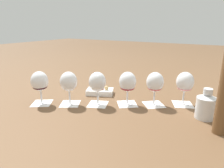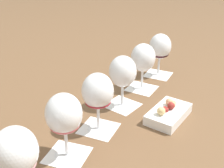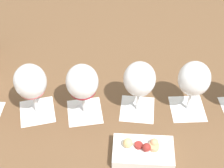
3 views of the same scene
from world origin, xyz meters
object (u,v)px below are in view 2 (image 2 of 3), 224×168
(wine_glass_4, at_px, (143,60))
(wine_glass_3, at_px, (123,74))
(wine_glass_0, at_px, (16,154))
(snack_dish, at_px, (168,113))
(wine_glass_2, at_px, (98,93))
(wine_glass_1, at_px, (64,116))
(wine_glass_5, at_px, (160,48))

(wine_glass_4, bearing_deg, wine_glass_3, -151.47)
(wine_glass_0, distance_m, snack_dish, 0.52)
(wine_glass_2, distance_m, wine_glass_3, 0.17)
(wine_glass_1, distance_m, wine_glass_3, 0.32)
(snack_dish, bearing_deg, wine_glass_3, 120.15)
(wine_glass_0, height_order, wine_glass_5, same)
(wine_glass_3, distance_m, wine_glass_5, 0.32)
(wine_glass_3, height_order, wine_glass_4, same)
(wine_glass_3, distance_m, snack_dish, 0.20)
(wine_glass_2, xyz_separation_m, wine_glass_3, (0.14, 0.09, -0.00))
(wine_glass_3, xyz_separation_m, wine_glass_4, (0.14, 0.08, 0.00))
(wine_glass_2, height_order, wine_glass_4, same)
(wine_glass_1, relative_size, snack_dish, 0.96)
(wine_glass_2, distance_m, wine_glass_4, 0.32)
(wine_glass_3, relative_size, snack_dish, 0.96)
(wine_glass_3, bearing_deg, wine_glass_1, -150.13)
(wine_glass_0, distance_m, wine_glass_3, 0.48)
(wine_glass_5, xyz_separation_m, snack_dish, (-0.20, -0.30, -0.11))
(wine_glass_2, xyz_separation_m, wine_glass_4, (0.28, 0.16, -0.00))
(wine_glass_5, bearing_deg, wine_glass_2, -150.57)
(wine_glass_0, bearing_deg, wine_glass_1, 32.25)
(wine_glass_1, relative_size, wine_glass_4, 1.00)
(wine_glass_0, height_order, wine_glass_4, same)
(snack_dish, bearing_deg, wine_glass_4, 76.69)
(wine_glass_0, relative_size, wine_glass_5, 1.00)
(wine_glass_1, bearing_deg, wine_glass_0, -147.75)
(wine_glass_3, height_order, wine_glass_5, same)
(wine_glass_1, distance_m, wine_glass_4, 0.47)
(wine_glass_1, distance_m, snack_dish, 0.38)
(wine_glass_2, xyz_separation_m, snack_dish, (0.23, -0.06, -0.11))
(wine_glass_4, bearing_deg, wine_glass_5, 27.91)
(wine_glass_4, relative_size, wine_glass_5, 1.00)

